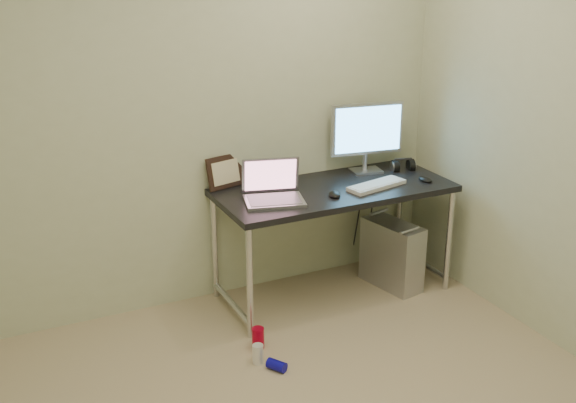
{
  "coord_description": "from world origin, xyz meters",
  "views": [
    {
      "loc": [
        -1.29,
        -2.38,
        2.26
      ],
      "look_at": [
        0.38,
        1.07,
        0.85
      ],
      "focal_mm": 45.0,
      "sensor_mm": 36.0,
      "label": 1
    }
  ],
  "objects": [
    {
      "name": "monitor",
      "position": [
        1.24,
        1.61,
        1.03
      ],
      "size": [
        0.51,
        0.18,
        0.48
      ],
      "rotation": [
        0.0,
        0.0,
        -0.16
      ],
      "color": "#B7B7BF",
      "rests_on": "desk"
    },
    {
      "name": "can_blue",
      "position": [
        0.15,
        0.73,
        0.03
      ],
      "size": [
        0.11,
        0.12,
        0.06
      ],
      "primitive_type": "cylinder",
      "rotation": [
        1.57,
        0.0,
        0.55
      ],
      "color": "#0E0AA5",
      "rests_on": "ground"
    },
    {
      "name": "keyboard",
      "position": [
        1.13,
        1.3,
        0.76
      ],
      "size": [
        0.43,
        0.22,
        0.02
      ],
      "primitive_type": "cube",
      "rotation": [
        0.0,
        0.0,
        0.22
      ],
      "color": "silver",
      "rests_on": "desk"
    },
    {
      "name": "mouse_left",
      "position": [
        0.8,
        1.27,
        0.77
      ],
      "size": [
        0.1,
        0.13,
        0.04
      ],
      "primitive_type": "ellipsoid",
      "rotation": [
        0.0,
        0.0,
        -0.33
      ],
      "color": "black",
      "rests_on": "desk"
    },
    {
      "name": "mouse_right",
      "position": [
        1.48,
        1.27,
        0.77
      ],
      "size": [
        0.08,
        0.12,
        0.04
      ],
      "primitive_type": "ellipsoid",
      "rotation": [
        0.0,
        0.0,
        0.07
      ],
      "color": "black",
      "rests_on": "desk"
    },
    {
      "name": "headphones",
      "position": [
        1.49,
        1.53,
        0.78
      ],
      "size": [
        0.17,
        0.1,
        0.1
      ],
      "rotation": [
        0.0,
        0.0,
        -0.23
      ],
      "color": "black",
      "rests_on": "desk"
    },
    {
      "name": "picture_frame",
      "position": [
        0.26,
        1.73,
        0.85
      ],
      "size": [
        0.27,
        0.14,
        0.21
      ],
      "primitive_type": "cube",
      "rotation": [
        -0.21,
        0.0,
        0.25
      ],
      "color": "black",
      "rests_on": "desk"
    },
    {
      "name": "webcam",
      "position": [
        0.49,
        1.67,
        0.84
      ],
      "size": [
        0.04,
        0.03,
        0.13
      ],
      "rotation": [
        0.0,
        0.0,
        -0.06
      ],
      "color": "silver",
      "rests_on": "desk"
    },
    {
      "name": "can_white",
      "position": [
        0.09,
        0.85,
        0.06
      ],
      "size": [
        0.07,
        0.07,
        0.11
      ],
      "primitive_type": "cylinder",
      "rotation": [
        0.0,
        0.0,
        -0.05
      ],
      "color": "white",
      "rests_on": "ground"
    },
    {
      "name": "cable_b",
      "position": [
        1.34,
        1.68,
        0.38
      ],
      "size": [
        0.02,
        0.11,
        0.71
      ],
      "primitive_type": "cylinder",
      "rotation": [
        0.14,
        0.0,
        0.09
      ],
      "color": "black",
      "rests_on": "ground"
    },
    {
      "name": "wall_back",
      "position": [
        0.0,
        1.75,
        1.25
      ],
      "size": [
        3.5,
        0.02,
        2.5
      ],
      "primitive_type": "cube",
      "color": "beige",
      "rests_on": "ground"
    },
    {
      "name": "laptop",
      "position": [
        0.43,
        1.38,
        0.81
      ],
      "size": [
        0.42,
        0.37,
        0.24
      ],
      "rotation": [
        0.0,
        0.0,
        -0.26
      ],
      "color": "#B7B7BF",
      "rests_on": "desk"
    },
    {
      "name": "desk",
      "position": [
        0.88,
        1.42,
        0.67
      ],
      "size": [
        1.52,
        0.67,
        0.75
      ],
      "color": "black",
      "rests_on": "ground"
    },
    {
      "name": "tower_computer",
      "position": [
        1.3,
        1.34,
        0.23
      ],
      "size": [
        0.28,
        0.47,
        0.49
      ],
      "rotation": [
        0.0,
        0.0,
        0.21
      ],
      "color": "#B0B0B6",
      "rests_on": "ground"
    },
    {
      "name": "can_red",
      "position": [
        0.15,
        0.99,
        0.06
      ],
      "size": [
        0.09,
        0.09,
        0.13
      ],
      "primitive_type": "cylinder",
      "rotation": [
        0.0,
        0.0,
        0.29
      ],
      "color": "#AF0420",
      "rests_on": "ground"
    },
    {
      "name": "cable_a",
      "position": [
        1.25,
        1.7,
        0.4
      ],
      "size": [
        0.01,
        0.16,
        0.69
      ],
      "primitive_type": "cylinder",
      "rotation": [
        0.21,
        0.0,
        0.0
      ],
      "color": "black",
      "rests_on": "ground"
    }
  ]
}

